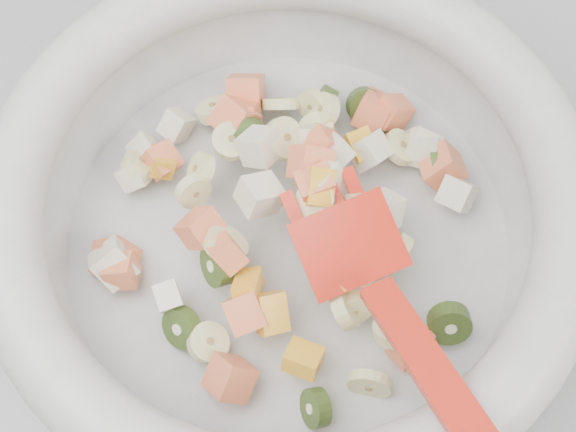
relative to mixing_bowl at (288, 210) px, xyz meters
The scene contains 1 object.
mixing_bowl is the anchor object (origin of this frame).
Camera 1 is at (-0.05, 1.21, 1.39)m, focal length 50.00 mm.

